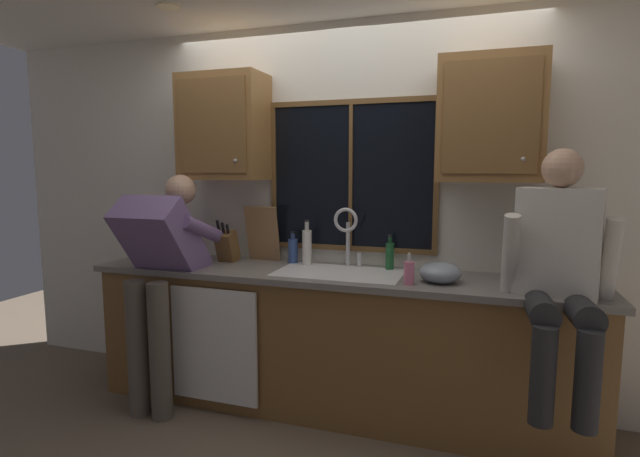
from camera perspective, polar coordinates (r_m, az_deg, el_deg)
back_wall at (r=3.40m, az=3.21°, el=1.96°), size 5.55×0.12×2.55m
ceiling_downlight_left at (r=3.33m, az=-17.47°, el=23.65°), size 0.14×0.14×0.01m
window_glass at (r=3.31m, az=3.69°, el=6.15°), size 1.10×0.02×0.95m
window_frame_top at (r=3.32m, az=3.72°, el=14.67°), size 1.17×0.02×0.04m
window_frame_bottom at (r=3.34m, az=3.58°, el=-2.33°), size 1.17×0.02×0.04m
window_frame_left at (r=3.48m, az=-5.46°, el=6.18°), size 0.03×0.02×0.95m
window_frame_right at (r=3.20m, az=13.58°, el=5.94°), size 0.03×0.02×0.95m
window_mullion_center at (r=3.29m, az=3.64°, el=6.15°), size 0.02×0.02×0.95m
lower_cabinet_run at (r=3.25m, az=1.44°, el=-13.40°), size 3.15×0.58×0.88m
countertop at (r=3.10m, az=1.36°, el=-5.54°), size 3.21×0.62×0.04m
dishwasher_front at (r=3.24m, az=-12.39°, el=-13.33°), size 0.60×0.02×0.74m
upper_cabinet_left at (r=3.50m, az=-11.25°, el=11.58°), size 0.59×0.36×0.72m
upper_cabinet_right at (r=3.05m, az=19.40°, el=12.00°), size 0.59×0.36×0.72m
sink at (r=3.12m, az=2.21°, el=-6.96°), size 0.80×0.46×0.21m
faucet at (r=3.22m, az=3.27°, el=-0.15°), size 0.18×0.09×0.40m
person_standing at (r=3.31m, az=-18.21°, el=-4.15°), size 0.53×0.70×1.54m
person_sitting_on_counter at (r=2.70m, az=26.39°, el=-3.77°), size 0.54×0.64×1.26m
knife_block at (r=3.49m, az=-10.88°, el=-2.09°), size 0.12×0.18×0.32m
cutting_board at (r=3.47m, az=-6.78°, el=-0.62°), size 0.24×0.10×0.40m
mixing_bowl at (r=2.91m, az=13.97°, el=-5.07°), size 0.25×0.25×0.12m
soap_dispenser at (r=2.81m, az=10.44°, el=-5.09°), size 0.06×0.07×0.18m
bottle_green_glass at (r=3.20m, az=8.22°, el=-3.14°), size 0.06×0.06×0.23m
bottle_tall_clear at (r=3.31m, az=-1.55°, el=-2.11°), size 0.06×0.06×0.31m
bottle_amber_small at (r=3.39m, az=-3.20°, el=-2.55°), size 0.07×0.07×0.22m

